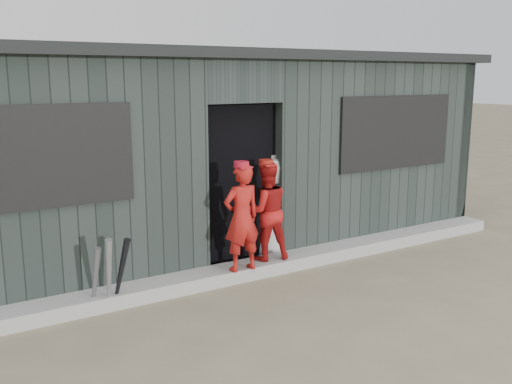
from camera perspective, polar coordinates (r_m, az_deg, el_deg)
ground at (r=5.49m, az=10.32°, el=-13.53°), size 80.00×80.00×0.00m
curb at (r=6.81m, az=-0.09°, el=-7.63°), size 8.00×0.36×0.15m
bat_left at (r=5.81m, az=-14.50°, el=-8.04°), size 0.11×0.28×0.79m
bat_mid at (r=5.88m, az=-15.78°, el=-8.40°), size 0.12×0.25×0.69m
bat_right at (r=5.88m, az=-13.38°, el=-7.91°), size 0.18×0.31×0.76m
player_red_left at (r=6.35m, az=-1.45°, el=-2.59°), size 0.45×0.30×1.22m
player_red_right at (r=6.75m, az=0.99°, el=-1.91°), size 0.66×0.56×1.18m
player_grey_back at (r=7.22m, az=1.60°, el=-1.64°), size 0.65×0.43×1.33m
dugout at (r=7.97m, az=-6.53°, el=4.09°), size 8.30×3.30×2.62m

